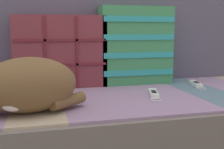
{
  "coord_description": "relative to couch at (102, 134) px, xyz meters",
  "views": [
    {
      "loc": [
        -0.27,
        -1.13,
        0.69
      ],
      "look_at": [
        0.03,
        0.05,
        0.5
      ],
      "focal_mm": 45.0,
      "sensor_mm": 36.0,
      "label": 1
    }
  ],
  "objects": [
    {
      "name": "couch",
      "position": [
        0.0,
        0.0,
        0.0
      ],
      "size": [
        2.08,
        0.85,
        0.4
      ],
      "color": "brown",
      "rests_on": "ground_plane"
    },
    {
      "name": "throw_pillow_quilted",
      "position": [
        -0.17,
        0.21,
        0.38
      ],
      "size": [
        0.47,
        0.14,
        0.37
      ],
      "color": "brown",
      "rests_on": "couch"
    },
    {
      "name": "sleeping_cat",
      "position": [
        -0.33,
        -0.24,
        0.29
      ],
      "size": [
        0.41,
        0.27,
        0.2
      ],
      "color": "brown",
      "rests_on": "couch"
    },
    {
      "name": "sofa_backrest",
      "position": [
        -0.0,
        0.36,
        0.45
      ],
      "size": [
        2.04,
        0.14,
        0.5
      ],
      "color": "#514C60",
      "rests_on": "couch"
    },
    {
      "name": "game_remote_near",
      "position": [
        0.21,
        -0.1,
        0.21
      ],
      "size": [
        0.1,
        0.2,
        0.02
      ],
      "color": "white",
      "rests_on": "couch"
    },
    {
      "name": "game_remote_far",
      "position": [
        0.52,
        0.06,
        0.21
      ],
      "size": [
        0.08,
        0.19,
        0.02
      ],
      "color": "white",
      "rests_on": "couch"
    },
    {
      "name": "throw_pillow_striped",
      "position": [
        0.23,
        0.21,
        0.41
      ],
      "size": [
        0.4,
        0.14,
        0.42
      ],
      "color": "#3D8956",
      "rests_on": "couch"
    }
  ]
}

